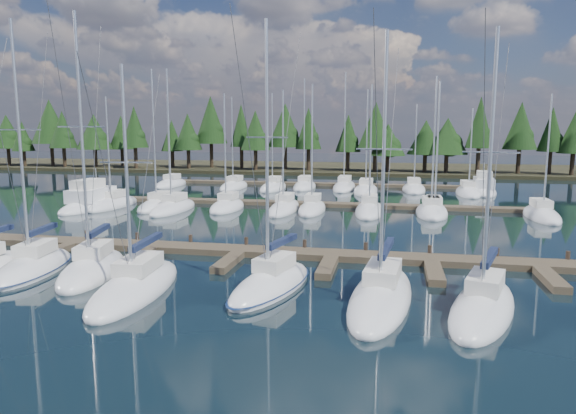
% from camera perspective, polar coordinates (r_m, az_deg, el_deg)
% --- Properties ---
extents(ground, '(260.00, 260.00, 0.00)m').
position_cam_1_polar(ground, '(45.41, -0.79, -1.65)').
color(ground, black).
rests_on(ground, ground).
extents(far_shore, '(220.00, 30.00, 0.60)m').
position_cam_1_polar(far_shore, '(104.38, 6.24, 4.30)').
color(far_shore, black).
rests_on(far_shore, ground).
extents(main_dock, '(44.00, 6.13, 0.90)m').
position_cam_1_polar(main_dock, '(33.38, -5.43, -5.11)').
color(main_dock, '#4C402F').
rests_on(main_dock, ground).
extents(back_docks, '(50.00, 21.80, 0.40)m').
position_cam_1_polar(back_docks, '(64.43, 2.91, 1.57)').
color(back_docks, '#4C402F').
rests_on(back_docks, ground).
extents(front_sailboat_1, '(4.04, 8.11, 14.69)m').
position_cam_1_polar(front_sailboat_1, '(32.95, -26.42, -6.00)').
color(front_sailboat_1, silver).
rests_on(front_sailboat_1, ground).
extents(front_sailboat_2, '(4.48, 8.27, 14.98)m').
position_cam_1_polar(front_sailboat_2, '(31.17, -20.90, -6.46)').
color(front_sailboat_2, silver).
rests_on(front_sailboat_2, ground).
extents(front_sailboat_3, '(3.69, 9.46, 11.91)m').
position_cam_1_polar(front_sailboat_3, '(27.18, -16.52, -8.50)').
color(front_sailboat_3, silver).
rests_on(front_sailboat_3, ground).
extents(front_sailboat_4, '(4.30, 8.34, 14.03)m').
position_cam_1_polar(front_sailboat_4, '(26.51, -1.85, -8.52)').
color(front_sailboat_4, silver).
rests_on(front_sailboat_4, ground).
extents(front_sailboat_5, '(3.73, 10.10, 13.15)m').
position_cam_1_polar(front_sailboat_5, '(25.07, 10.31, -9.72)').
color(front_sailboat_5, silver).
rests_on(front_sailboat_5, ground).
extents(front_sailboat_6, '(4.86, 8.78, 13.01)m').
position_cam_1_polar(front_sailboat_6, '(24.77, 20.83, -10.36)').
color(front_sailboat_6, silver).
rests_on(front_sailboat_6, ground).
extents(back_sailboat_rows, '(47.57, 33.01, 16.43)m').
position_cam_1_polar(back_sailboat_rows, '(60.21, 2.46, 1.14)').
color(back_sailboat_rows, silver).
rests_on(back_sailboat_rows, ground).
extents(motor_yacht_left, '(3.64, 10.11, 5.02)m').
position_cam_1_polar(motor_yacht_left, '(56.77, -20.98, 0.40)').
color(motor_yacht_left, silver).
rests_on(motor_yacht_left, ground).
extents(motor_yacht_right, '(4.00, 9.63, 4.69)m').
position_cam_1_polar(motor_yacht_right, '(70.05, 20.88, 1.84)').
color(motor_yacht_right, silver).
rests_on(motor_yacht_right, ground).
extents(tree_line, '(183.72, 11.76, 13.94)m').
position_cam_1_polar(tree_line, '(94.86, 3.55, 8.28)').
color(tree_line, black).
rests_on(tree_line, far_shore).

